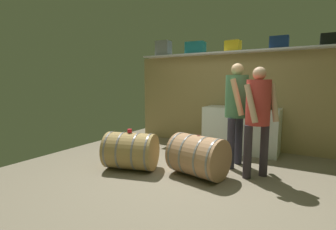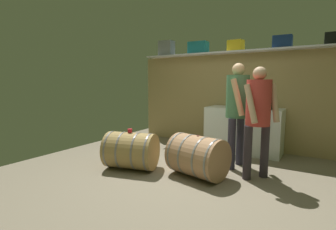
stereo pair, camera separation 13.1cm
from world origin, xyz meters
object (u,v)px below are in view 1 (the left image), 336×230
Objects in this scene: wine_bottle_green at (256,100)px; tasting_cup at (130,131)px; red_funnel at (241,105)px; work_cabinet at (241,130)px; wine_barrel_near at (131,151)px; toolcase_black at (331,40)px; wine_glass at (231,102)px; toolcase_navy at (279,43)px; wine_bottle_dark at (270,102)px; toolcase_grey at (163,49)px; visitor_tasting at (258,111)px; wine_barrel_far at (198,156)px; winemaker_pouring at (237,104)px; toolcase_teal at (195,48)px; toolcase_yellow at (233,46)px.

tasting_cup is (-1.51, -2.13, -0.42)m from wine_bottle_green.
tasting_cup is (-1.27, -1.93, -0.32)m from red_funnel.
work_cabinet reaches higher than wine_barrel_near.
toolcase_black reaches higher than tasting_cup.
toolcase_navy is at bearing 15.53° from wine_glass.
wine_bottle_dark is at bearing -44.55° from wine_bottle_green.
wine_bottle_dark is at bearing -160.54° from toolcase_black.
toolcase_navy is 0.82m from toolcase_black.
wine_bottle_green is at bearing 39.31° from red_funnel.
toolcase_black is at bearing 38.41° from tasting_cup.
toolcase_black is 3.77m from tasting_cup.
toolcase_black is at bearing -2.66° from toolcase_grey.
tasting_cup is (0.65, -2.15, -1.57)m from toolcase_grey.
red_funnel is 1.42m from visitor_tasting.
wine_bottle_dark reaches higher than wine_glass.
wine_glass is at bearing 102.19° from wine_barrel_far.
work_cabinet is 1.14m from winemaker_pouring.
toolcase_teal is (0.83, 0.00, -0.04)m from toolcase_grey.
winemaker_pouring is (0.16, -0.95, 0.10)m from red_funnel.
winemaker_pouring is (0.36, -0.94, 0.05)m from wine_glass.
toolcase_navy is 1.12× the size of wine_bottle_dark.
wine_bottle_green is (0.50, -0.02, -1.09)m from toolcase_yellow.
wine_bottle_dark is (2.48, -0.33, -1.16)m from toolcase_grey.
toolcase_black is at bearing 23.47° from wine_barrel_near.
toolcase_navy is at bearing 179.03° from toolcase_black.
visitor_tasting is at bearing -66.63° from red_funnel.
toolcase_black reaches higher than wine_barrel_far.
wine_barrel_near is at bearing -45.87° from winemaker_pouring.
toolcase_navy reaches higher than wine_barrel_near.
toolcase_yellow is 1.72m from work_cabinet.
wine_bottle_green is at bearing -126.71° from visitor_tasting.
winemaker_pouring reaches higher than wine_glass.
toolcase_navy is 1.04× the size of wine_bottle_green.
toolcase_navy reaches higher than toolcase_black.
wine_barrel_far is (-0.81, -1.89, -1.83)m from toolcase_navy.
visitor_tasting is at bearing -45.73° from toolcase_teal.
toolcase_black reaches higher than wine_bottle_green.
winemaker_pouring reaches higher than visitor_tasting.
toolcase_grey is 3.18m from wine_barrel_far.
toolcase_yellow is 0.94× the size of wine_bottle_green.
wine_bottle_dark is (-0.06, -0.33, -1.11)m from toolcase_navy.
toolcase_yellow is at bearing 50.04° from wine_barrel_near.
wine_glass is 0.08× the size of winemaker_pouring.
toolcase_black is 2.93× the size of red_funnel.
wine_bottle_green is 0.33m from red_funnel.
wine_barrel_near is (-0.16, -2.15, -1.85)m from toolcase_teal.
visitor_tasting reaches higher than wine_glass.
tasting_cup is at bearing -123.51° from work_cabinet.
visitor_tasting is at bearing 4.09° from wine_barrel_near.
wine_bottle_green reaches higher than work_cabinet.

